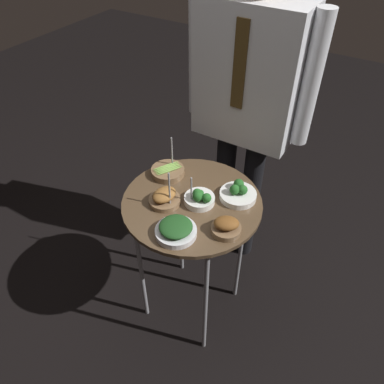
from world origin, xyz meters
The scene contains 9 objects.
ground_plane centered at (0.00, 0.00, 0.00)m, with size 8.00×8.00×0.00m, color black.
serving_cart centered at (0.00, 0.00, 0.70)m, with size 0.59×0.59×0.77m.
bowl_roast_near_rim centered at (-0.09, -0.07, 0.80)m, with size 0.13×0.13×0.18m.
bowl_asparagus_front_left centered at (-0.19, 0.10, 0.79)m, with size 0.15×0.15×0.17m.
bowl_spinach_mid_right centered at (0.04, -0.19, 0.80)m, with size 0.16×0.16×0.06m.
bowl_broccoli_far_rim centered at (0.03, 0.01, 0.80)m, with size 0.13×0.13×0.14m.
bowl_broccoli_back_right centered at (0.15, 0.12, 0.80)m, with size 0.16×0.16×0.07m.
bowl_roast_front_right centered at (0.20, -0.08, 0.80)m, with size 0.12×0.12×0.07m.
waiter_figure centered at (-0.01, 0.50, 1.06)m, with size 0.62×0.23×1.67m.
Camera 1 is at (0.59, -0.98, 1.84)m, focal length 35.00 mm.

